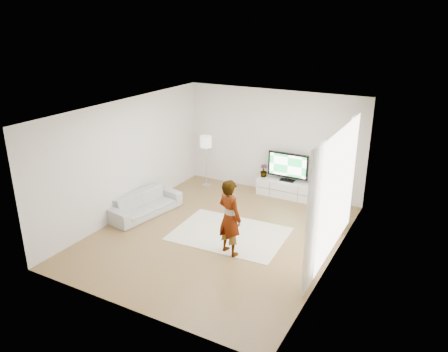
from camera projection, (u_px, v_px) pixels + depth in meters
The scene contains 17 objects.
floor at pixel (218, 234), 9.71m from camera, with size 6.00×6.00×0.00m, color olive.
ceiling at pixel (218, 110), 8.74m from camera, with size 6.00×6.00×0.00m, color white.
wall_left at pixel (126, 158), 10.35m from camera, with size 0.02×6.00×2.80m, color silver.
wall_right at pixel (335, 198), 8.10m from camera, with size 0.02×6.00×2.80m, color silver.
wall_back at pixel (273, 142), 11.70m from camera, with size 5.00×0.02×2.80m, color silver.
wall_front at pixel (123, 234), 6.76m from camera, with size 5.00×0.02×2.80m, color silver.
window at pixel (339, 190), 8.34m from camera, with size 0.01×2.60×2.50m, color white.
curtain_near at pixel (313, 220), 7.34m from camera, with size 0.04×0.70×2.60m, color white.
curtain_far at pixel (350, 174), 9.48m from camera, with size 0.04×0.70×2.60m, color white.
media_console at pixel (286, 189), 11.67m from camera, with size 1.59×0.45×0.45m.
television at pixel (288, 166), 11.47m from camera, with size 1.10×0.22×0.77m.
game_console at pixel (312, 181), 11.24m from camera, with size 0.09×0.18×0.24m.
potted_plant at pixel (264, 171), 11.84m from camera, with size 0.20×0.20×0.35m, color #3F7238.
rug at pixel (230, 234), 9.73m from camera, with size 2.44×1.76×0.01m, color #EFE7CC.
player at pixel (230, 217), 8.67m from camera, with size 0.58×0.38×1.59m, color #334772.
sofa at pixel (145, 204), 10.61m from camera, with size 1.89×0.74×0.55m, color #B7B6B2.
floor_lamp at pixel (206, 144), 12.10m from camera, with size 0.32×0.32×1.46m.
Camera 1 is at (4.26, -7.54, 4.58)m, focal length 35.00 mm.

